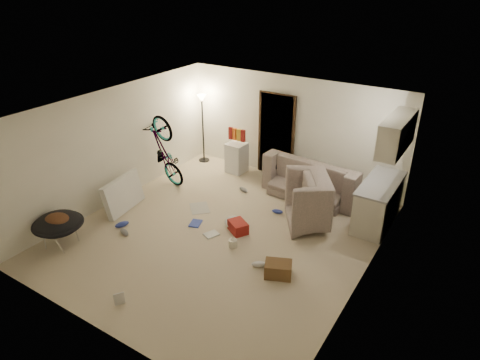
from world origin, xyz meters
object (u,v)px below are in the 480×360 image
Objects in this scene: saucer_chair at (59,228)px; drink_case_b at (238,227)px; armchair at (327,207)px; bicycle at (165,166)px; sofa at (314,181)px; kitchen_counter at (378,204)px; drink_case_a at (278,269)px; floor_lamp at (202,114)px; tv_box at (123,194)px; juicer at (233,243)px; mini_fridge at (237,158)px.

saucer_chair is 3.34m from drink_case_b.
armchair is at bearing 40.97° from saucer_chair.
bicycle reaches higher than armchair.
sofa is 2.33m from drink_case_b.
saucer_chair is (-3.16, -4.39, 0.06)m from sofa.
kitchen_counter is at bearing -68.79° from bicycle.
drink_case_a is 1.50m from drink_case_b.
floor_lamp reaches higher than bicycle.
floor_lamp is at bearing 83.38° from tv_box.
juicer is at bearing -37.54° from drink_case_b.
tv_box reaches higher than saucer_chair.
saucer_chair is (0.10, -4.59, -0.92)m from floor_lamp.
armchair is at bearing 56.26° from juicer.
bicycle reaches higher than tv_box.
drink_case_a is at bearing 0.16° from drink_case_b.
armchair is 1.30× the size of saucer_chair.
armchair is (-0.86, -0.57, -0.05)m from kitchen_counter.
armchair is 5.13m from saucer_chair.
sofa is at bearing -56.12° from bicycle.
kitchen_counter reaches higher than juicer.
kitchen_counter is 6.61× the size of juicer.
floor_lamp is 1.83m from bicycle.
drink_case_a is (3.84, -1.58, -0.35)m from bicycle.
kitchen_counter reaches higher than drink_case_a.
tv_box is 2.62m from drink_case_b.
mini_fridge is 3.35× the size of juicer.
kitchen_counter reaches higher than saucer_chair.
tv_box is at bearing -105.65° from mini_fridge.
bicycle is at bearing -119.78° from mini_fridge.
floor_lamp is 7.98× the size of juicer.
bicycle is 2.95m from saucer_chair.
saucer_chair is at bearing 176.15° from drink_case_a.
floor_lamp reaches higher than tv_box.
bicycle is 8.06× the size of juicer.
kitchen_counter reaches higher than mini_fridge.
floor_lamp reaches higher than drink_case_a.
tv_box is at bearing 153.21° from drink_case_a.
drink_case_a is (3.94, -3.21, -1.18)m from floor_lamp.
floor_lamp is at bearing 39.75° from armchair.
saucer_chair is at bearing 97.82° from armchair.
armchair reaches higher than tv_box.
juicer is at bearing -45.88° from floor_lamp.
juicer is at bearing 141.94° from drink_case_a.
armchair is 2.00m from drink_case_a.
drink_case_b is at bearing -140.65° from kitchen_counter.
kitchen_counter is 2.73m from drink_case_a.
bicycle is (-4.73, -0.98, 0.04)m from kitchen_counter.
mini_fridge is at bearing -5.16° from floor_lamp.
juicer is at bearing 31.26° from saucer_chair.
floor_lamp is 5.21m from drink_case_a.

